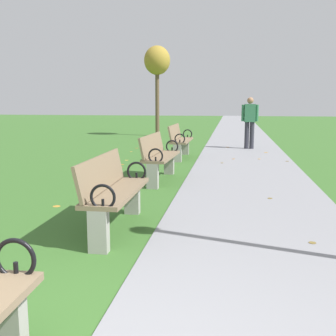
% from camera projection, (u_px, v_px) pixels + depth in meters
% --- Properties ---
extents(paved_walkway, '(2.44, 44.00, 0.02)m').
position_uv_depth(paved_walkway, '(239.00, 133.00, 19.21)').
color(paved_walkway, gray).
rests_on(paved_walkway, ground).
extents(park_bench_2, '(0.48, 1.60, 0.90)m').
position_uv_depth(park_bench_2, '(113.00, 191.00, 4.88)').
color(park_bench_2, '#7A664C').
rests_on(park_bench_2, ground).
extents(park_bench_3, '(0.54, 1.62, 0.90)m').
position_uv_depth(park_bench_3, '(159.00, 156.00, 7.92)').
color(park_bench_3, '#7A664C').
rests_on(park_bench_3, ground).
extents(park_bench_4, '(0.50, 1.61, 0.90)m').
position_uv_depth(park_bench_4, '(180.00, 140.00, 11.04)').
color(park_bench_4, '#7A664C').
rests_on(park_bench_4, ground).
extents(tree_2, '(1.11, 1.11, 3.84)m').
position_uv_depth(tree_2, '(157.00, 62.00, 17.52)').
color(tree_2, brown).
rests_on(tree_2, ground).
extents(pedestrian_walking, '(0.53, 0.23, 1.62)m').
position_uv_depth(pedestrian_walking, '(250.00, 120.00, 12.96)').
color(pedestrian_walking, '#2D2D38').
rests_on(pedestrian_walking, paved_walkway).
extents(scattered_leaves, '(4.58, 13.38, 0.02)m').
position_uv_depth(scattered_leaves, '(172.00, 172.00, 8.84)').
color(scattered_leaves, '#AD6B23').
rests_on(scattered_leaves, ground).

